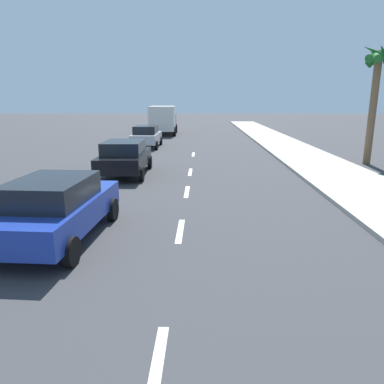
% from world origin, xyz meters
% --- Properties ---
extents(ground_plane, '(160.00, 160.00, 0.00)m').
position_xyz_m(ground_plane, '(0.00, 20.00, 0.00)').
color(ground_plane, '#38383A').
extents(sidewalk_strip, '(3.60, 80.00, 0.14)m').
position_xyz_m(sidewalk_strip, '(6.73, 22.00, 0.07)').
color(sidewalk_strip, '#B2ADA3').
rests_on(sidewalk_strip, ground).
extents(lane_stripe_2, '(0.16, 1.80, 0.01)m').
position_xyz_m(lane_stripe_2, '(0.00, 7.85, 0.00)').
color(lane_stripe_2, white).
rests_on(lane_stripe_2, ground).
extents(lane_stripe_3, '(0.16, 1.80, 0.01)m').
position_xyz_m(lane_stripe_3, '(0.00, 12.96, 0.00)').
color(lane_stripe_3, white).
rests_on(lane_stripe_3, ground).
extents(lane_stripe_4, '(0.16, 1.80, 0.01)m').
position_xyz_m(lane_stripe_4, '(0.00, 17.18, 0.00)').
color(lane_stripe_4, white).
rests_on(lane_stripe_4, ground).
extents(lane_stripe_5, '(0.16, 1.80, 0.01)m').
position_xyz_m(lane_stripe_5, '(0.00, 21.06, 0.00)').
color(lane_stripe_5, white).
rests_on(lane_stripe_5, ground).
extents(lane_stripe_6, '(0.16, 1.80, 0.01)m').
position_xyz_m(lane_stripe_6, '(0.00, 26.92, 0.00)').
color(lane_stripe_6, white).
rests_on(lane_stripe_6, ground).
extents(parked_car_blue, '(2.20, 4.48, 1.57)m').
position_xyz_m(parked_car_blue, '(-2.97, 12.27, 0.84)').
color(parked_car_blue, '#1E389E').
rests_on(parked_car_blue, ground).
extents(parked_car_black, '(2.19, 4.60, 1.57)m').
position_xyz_m(parked_car_black, '(-2.99, 20.38, 0.84)').
color(parked_car_black, black).
rests_on(parked_car_black, ground).
extents(parked_car_silver, '(1.98, 4.25, 1.57)m').
position_xyz_m(parked_car_silver, '(-3.52, 30.48, 0.84)').
color(parked_car_silver, '#B7BABF').
rests_on(parked_car_silver, ground).
extents(delivery_truck, '(2.85, 6.32, 2.80)m').
position_xyz_m(delivery_truck, '(-3.37, 40.77, 1.50)').
color(delivery_truck, maroon).
rests_on(delivery_truck, ground).
extents(palm_tree_far, '(1.82, 1.74, 6.34)m').
position_xyz_m(palm_tree_far, '(9.47, 23.61, 4.77)').
color(palm_tree_far, brown).
rests_on(palm_tree_far, ground).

